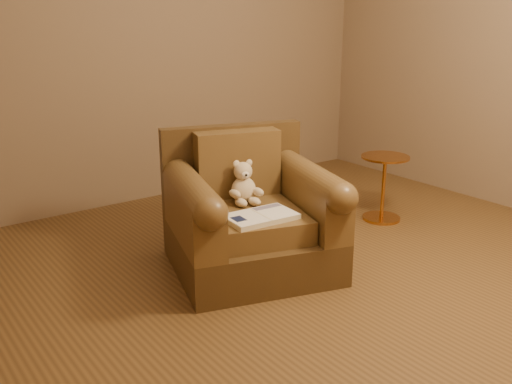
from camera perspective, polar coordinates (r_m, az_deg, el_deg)
floor at (r=3.58m, az=7.60°, el=-7.77°), size 4.00×4.00×0.00m
armchair at (r=3.49m, az=-0.68°, el=-2.55°), size 1.14×1.11×0.83m
teddy_bear at (r=3.50m, az=-1.20°, el=0.56°), size 0.20×0.23×0.27m
guidebook at (r=3.23m, az=0.45°, el=-2.49°), size 0.42×0.27×0.03m
side_table at (r=4.40m, az=12.63°, el=0.62°), size 0.36×0.36×0.50m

